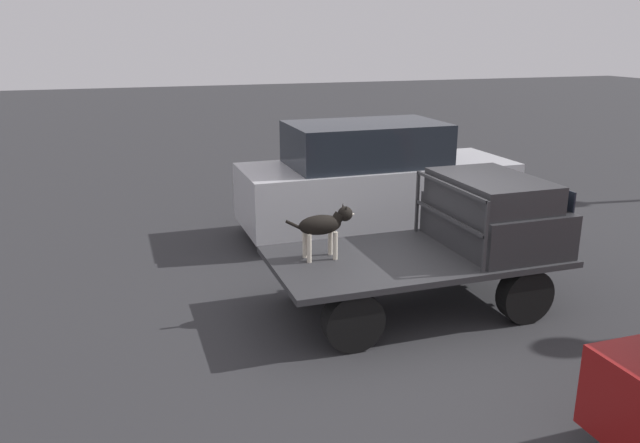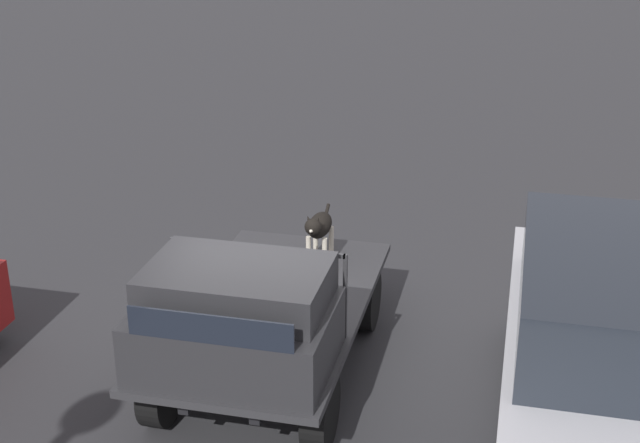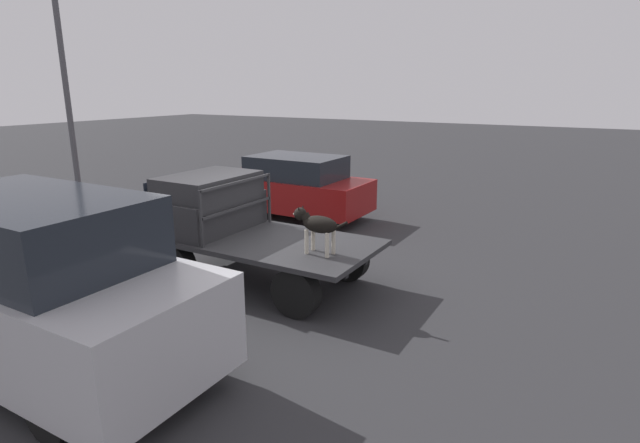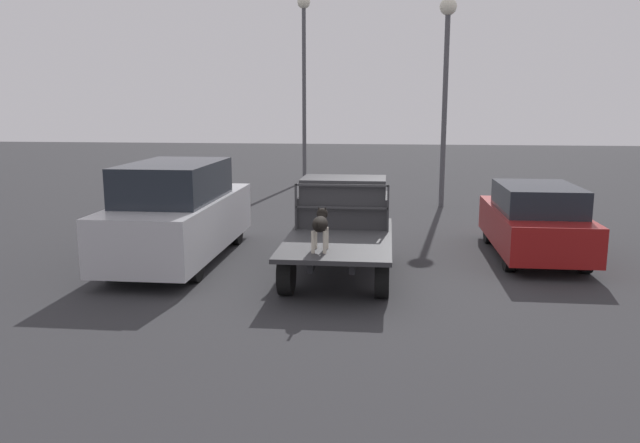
# 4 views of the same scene
# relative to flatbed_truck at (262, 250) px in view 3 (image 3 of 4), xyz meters

# --- Properties ---
(ground_plane) EXTENTS (80.00, 80.00, 0.00)m
(ground_plane) POSITION_rel_flatbed_truck_xyz_m (0.00, 0.00, -0.58)
(ground_plane) COLOR #2D2D30
(flatbed_truck) EXTENTS (3.86, 1.95, 0.80)m
(flatbed_truck) POSITION_rel_flatbed_truck_xyz_m (0.00, 0.00, 0.00)
(flatbed_truck) COLOR black
(flatbed_truck) RESTS_ON ground
(truck_cab) EXTENTS (1.33, 1.83, 0.97)m
(truck_cab) POSITION_rel_flatbed_truck_xyz_m (1.18, 0.00, 0.67)
(truck_cab) COLOR #28282B
(truck_cab) RESTS_ON flatbed_truck
(truck_headboard) EXTENTS (0.04, 1.83, 0.91)m
(truck_headboard) POSITION_rel_flatbed_truck_xyz_m (0.48, 0.00, 0.82)
(truck_headboard) COLOR #2D2D30
(truck_headboard) RESTS_ON flatbed_truck
(dog) EXTENTS (0.94, 0.26, 0.71)m
(dog) POSITION_rel_flatbed_truck_xyz_m (-1.19, 0.23, 0.67)
(dog) COLOR beige
(dog) RESTS_ON flatbed_truck
(parked_sedan) EXTENTS (4.06, 1.71, 1.57)m
(parked_sedan) POSITION_rel_flatbed_truck_xyz_m (2.01, -4.00, 0.21)
(parked_sedan) COLOR black
(parked_sedan) RESTS_ON ground
(parked_pickup_far) EXTENTS (5.10, 1.85, 2.08)m
(parked_pickup_far) POSITION_rel_flatbed_truck_xyz_m (0.88, 3.40, 0.43)
(parked_pickup_far) COLOR black
(parked_pickup_far) RESTS_ON ground
(light_pole_near) EXTENTS (0.53, 0.53, 6.40)m
(light_pole_near) POSITION_rel_flatbed_truck_xyz_m (8.63, -2.60, 3.94)
(light_pole_near) COLOR #4C4C51
(light_pole_near) RESTS_ON ground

